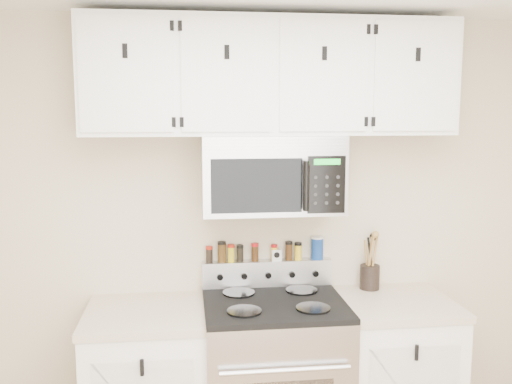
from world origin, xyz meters
TOP-DOWN VIEW (x-y plane):
  - back_wall at (0.00, 1.75)m, footprint 3.50×0.01m
  - range at (0.00, 1.43)m, footprint 0.76×0.65m
  - base_cabinet_right at (0.69, 1.45)m, footprint 0.64×0.62m
  - microwave at (0.00, 1.55)m, footprint 0.76×0.44m
  - upper_cabinets at (-0.00, 1.58)m, footprint 2.00×0.35m
  - utensil_crock at (0.61, 1.66)m, footprint 0.12×0.12m
  - kitchen_timer at (0.05, 1.71)m, footprint 0.06×0.05m
  - salt_canister at (0.30, 1.71)m, footprint 0.07×0.07m
  - spice_jar_0 at (-0.34, 1.71)m, footprint 0.04×0.04m
  - spice_jar_1 at (-0.26, 1.71)m, footprint 0.05×0.05m
  - spice_jar_2 at (-0.21, 1.71)m, footprint 0.04×0.04m
  - spice_jar_3 at (-0.16, 1.71)m, footprint 0.04×0.04m
  - spice_jar_4 at (-0.07, 1.71)m, footprint 0.04×0.04m
  - spice_jar_5 at (0.04, 1.71)m, footprint 0.04×0.04m
  - spice_jar_6 at (0.13, 1.71)m, footprint 0.04×0.04m
  - spice_jar_7 at (0.18, 1.71)m, footprint 0.04×0.04m

SIDE VIEW (x-z plane):
  - base_cabinet_right at x=0.69m, z-range 0.00..0.92m
  - range at x=0.00m, z-range -0.06..1.04m
  - utensil_crock at x=0.61m, z-range 0.84..1.17m
  - kitchen_timer at x=0.05m, z-range 1.10..1.17m
  - spice_jar_5 at x=0.04m, z-range 1.10..1.20m
  - spice_jar_0 at x=-0.34m, z-range 1.10..1.20m
  - spice_jar_3 at x=-0.16m, z-range 1.10..1.20m
  - spice_jar_2 at x=-0.21m, z-range 1.10..1.20m
  - spice_jar_7 at x=0.18m, z-range 1.10..1.20m
  - spice_jar_4 at x=-0.07m, z-range 1.10..1.21m
  - spice_jar_6 at x=0.13m, z-range 1.10..1.21m
  - spice_jar_1 at x=-0.26m, z-range 1.10..1.22m
  - salt_canister at x=0.30m, z-range 1.10..1.23m
  - back_wall at x=0.00m, z-range 0.00..2.50m
  - microwave at x=0.00m, z-range 1.42..1.84m
  - upper_cabinets at x=0.00m, z-range 1.84..2.46m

